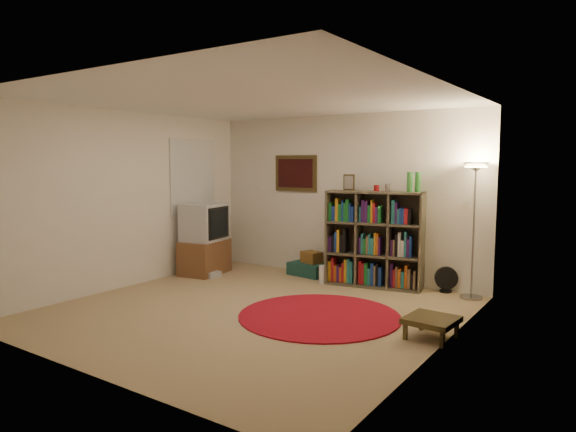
% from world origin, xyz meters
% --- Properties ---
extents(room, '(4.54, 4.54, 2.54)m').
position_xyz_m(room, '(-0.05, 0.05, 1.26)').
color(room, tan).
rests_on(room, ground).
extents(bookshelf, '(1.42, 0.63, 1.64)m').
position_xyz_m(bookshelf, '(0.66, 1.95, 0.66)').
color(bookshelf, '#4F4834').
rests_on(bookshelf, ground).
extents(floor_lamp, '(0.36, 0.36, 1.78)m').
position_xyz_m(floor_lamp, '(2.02, 2.04, 1.48)').
color(floor_lamp, gray).
rests_on(floor_lamp, ground).
extents(floor_fan, '(0.31, 0.21, 0.36)m').
position_xyz_m(floor_fan, '(1.65, 2.17, 0.18)').
color(floor_fan, black).
rests_on(floor_fan, ground).
extents(tv_stand, '(0.65, 0.85, 1.13)m').
position_xyz_m(tv_stand, '(-1.91, 1.20, 0.54)').
color(tv_stand, brown).
rests_on(tv_stand, ground).
extents(dvd_box, '(0.31, 0.27, 0.09)m').
position_xyz_m(dvd_box, '(-1.68, 1.07, 0.05)').
color(dvd_box, '#B9BBBE').
rests_on(dvd_box, ground).
extents(suitcase, '(0.66, 0.48, 0.20)m').
position_xyz_m(suitcase, '(-0.47, 2.03, 0.10)').
color(suitcase, '#163D36').
rests_on(suitcase, ground).
extents(wicker_basket, '(0.36, 0.31, 0.18)m').
position_xyz_m(wicker_basket, '(-0.44, 2.07, 0.29)').
color(wicker_basket, brown).
rests_on(wicker_basket, suitcase).
extents(paper_towel, '(0.14, 0.14, 0.26)m').
position_xyz_m(paper_towel, '(-0.02, 1.70, 0.13)').
color(paper_towel, silver).
rests_on(paper_towel, ground).
extents(red_rug, '(1.88, 1.88, 0.02)m').
position_xyz_m(red_rug, '(0.78, 0.25, 0.01)').
color(red_rug, maroon).
rests_on(red_rug, ground).
extents(side_table, '(0.51, 0.51, 0.22)m').
position_xyz_m(side_table, '(2.10, 0.24, 0.18)').
color(side_table, '#362A13').
rests_on(side_table, ground).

